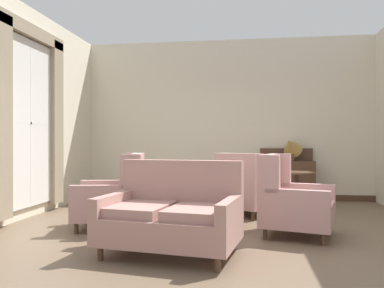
{
  "coord_description": "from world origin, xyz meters",
  "views": [
    {
      "loc": [
        0.45,
        -4.98,
        1.16
      ],
      "look_at": [
        -0.31,
        0.33,
        1.15
      ],
      "focal_mm": 36.76,
      "sensor_mm": 36.0,
      "label": 1
    }
  ],
  "objects_px": {
    "settee": "(172,216)",
    "armchair_far_left": "(116,197)",
    "side_table": "(297,189)",
    "armchair_near_window": "(247,189)",
    "coffee_table": "(208,199)",
    "porcelain_vase": "(211,181)",
    "gramophone": "(290,147)",
    "armchair_foreground_right": "(291,201)",
    "sideboard": "(287,178)"
  },
  "relations": [
    {
      "from": "side_table",
      "to": "porcelain_vase",
      "type": "bearing_deg",
      "value": -136.21
    },
    {
      "from": "armchair_foreground_right",
      "to": "armchair_far_left",
      "type": "bearing_deg",
      "value": 103.32
    },
    {
      "from": "settee",
      "to": "porcelain_vase",
      "type": "bearing_deg",
      "value": 85.15
    },
    {
      "from": "side_table",
      "to": "coffee_table",
      "type": "bearing_deg",
      "value": -138.74
    },
    {
      "from": "coffee_table",
      "to": "porcelain_vase",
      "type": "xyz_separation_m",
      "value": [
        0.05,
        -0.06,
        0.24
      ]
    },
    {
      "from": "side_table",
      "to": "gramophone",
      "type": "distance_m",
      "value": 1.5
    },
    {
      "from": "settee",
      "to": "armchair_foreground_right",
      "type": "bearing_deg",
      "value": 46.02
    },
    {
      "from": "sideboard",
      "to": "settee",
      "type": "bearing_deg",
      "value": -111.84
    },
    {
      "from": "armchair_foreground_right",
      "to": "porcelain_vase",
      "type": "bearing_deg",
      "value": 94.03
    },
    {
      "from": "side_table",
      "to": "sideboard",
      "type": "bearing_deg",
      "value": 90.62
    },
    {
      "from": "settee",
      "to": "side_table",
      "type": "distance_m",
      "value": 2.89
    },
    {
      "from": "side_table",
      "to": "sideboard",
      "type": "height_order",
      "value": "sideboard"
    },
    {
      "from": "armchair_far_left",
      "to": "sideboard",
      "type": "xyz_separation_m",
      "value": [
        2.54,
        2.78,
        0.04
      ]
    },
    {
      "from": "settee",
      "to": "side_table",
      "type": "bearing_deg",
      "value": 66.15
    },
    {
      "from": "coffee_table",
      "to": "side_table",
      "type": "bearing_deg",
      "value": 41.26
    },
    {
      "from": "armchair_far_left",
      "to": "side_table",
      "type": "bearing_deg",
      "value": 106.12
    },
    {
      "from": "settee",
      "to": "gramophone",
      "type": "height_order",
      "value": "gramophone"
    },
    {
      "from": "coffee_table",
      "to": "sideboard",
      "type": "distance_m",
      "value": 2.91
    },
    {
      "from": "coffee_table",
      "to": "armchair_far_left",
      "type": "relative_size",
      "value": 0.84
    },
    {
      "from": "armchair_far_left",
      "to": "side_table",
      "type": "xyz_separation_m",
      "value": [
        2.56,
        1.33,
        0.0
      ]
    },
    {
      "from": "armchair_foreground_right",
      "to": "side_table",
      "type": "height_order",
      "value": "armchair_foreground_right"
    },
    {
      "from": "porcelain_vase",
      "to": "armchair_near_window",
      "type": "xyz_separation_m",
      "value": [
        0.47,
        1.09,
        -0.23
      ]
    },
    {
      "from": "armchair_foreground_right",
      "to": "gramophone",
      "type": "distance_m",
      "value": 2.86
    },
    {
      "from": "settee",
      "to": "armchair_far_left",
      "type": "xyz_separation_m",
      "value": [
        -0.99,
        1.09,
        0.03
      ]
    },
    {
      "from": "coffee_table",
      "to": "porcelain_vase",
      "type": "bearing_deg",
      "value": -50.57
    },
    {
      "from": "coffee_table",
      "to": "settee",
      "type": "height_order",
      "value": "settee"
    },
    {
      "from": "sideboard",
      "to": "gramophone",
      "type": "xyz_separation_m",
      "value": [
        0.05,
        -0.09,
        0.61
      ]
    },
    {
      "from": "porcelain_vase",
      "to": "armchair_foreground_right",
      "type": "bearing_deg",
      "value": -11.56
    },
    {
      "from": "porcelain_vase",
      "to": "gramophone",
      "type": "height_order",
      "value": "gramophone"
    },
    {
      "from": "coffee_table",
      "to": "armchair_foreground_right",
      "type": "height_order",
      "value": "armchair_foreground_right"
    },
    {
      "from": "settee",
      "to": "armchair_foreground_right",
      "type": "distance_m",
      "value": 1.66
    },
    {
      "from": "porcelain_vase",
      "to": "armchair_near_window",
      "type": "distance_m",
      "value": 1.21
    },
    {
      "from": "side_table",
      "to": "armchair_near_window",
      "type": "bearing_deg",
      "value": -171.29
    },
    {
      "from": "armchair_near_window",
      "to": "gramophone",
      "type": "distance_m",
      "value": 1.81
    },
    {
      "from": "armchair_near_window",
      "to": "sideboard",
      "type": "xyz_separation_m",
      "value": [
        0.78,
        1.57,
        0.05
      ]
    },
    {
      "from": "side_table",
      "to": "settee",
      "type": "bearing_deg",
      "value": -122.85
    },
    {
      "from": "armchair_far_left",
      "to": "gramophone",
      "type": "xyz_separation_m",
      "value": [
        2.6,
        2.68,
        0.65
      ]
    },
    {
      "from": "armchair_near_window",
      "to": "gramophone",
      "type": "relative_size",
      "value": 1.97
    },
    {
      "from": "porcelain_vase",
      "to": "settee",
      "type": "height_order",
      "value": "settee"
    },
    {
      "from": "porcelain_vase",
      "to": "side_table",
      "type": "distance_m",
      "value": 1.77
    },
    {
      "from": "porcelain_vase",
      "to": "armchair_foreground_right",
      "type": "xyz_separation_m",
      "value": [
        1.03,
        -0.21,
        -0.22
      ]
    },
    {
      "from": "gramophone",
      "to": "porcelain_vase",
      "type": "bearing_deg",
      "value": -116.94
    },
    {
      "from": "coffee_table",
      "to": "armchair_near_window",
      "type": "xyz_separation_m",
      "value": [
        0.52,
        1.03,
        0.02
      ]
    },
    {
      "from": "side_table",
      "to": "armchair_far_left",
      "type": "bearing_deg",
      "value": -152.48
    },
    {
      "from": "armchair_far_left",
      "to": "settee",
      "type": "bearing_deg",
      "value": 30.89
    },
    {
      "from": "settee",
      "to": "armchair_far_left",
      "type": "bearing_deg",
      "value": 141.29
    },
    {
      "from": "armchair_far_left",
      "to": "armchair_near_window",
      "type": "bearing_deg",
      "value": 113.07
    },
    {
      "from": "armchair_far_left",
      "to": "sideboard",
      "type": "distance_m",
      "value": 3.77
    },
    {
      "from": "armchair_near_window",
      "to": "armchair_foreground_right",
      "type": "height_order",
      "value": "armchair_foreground_right"
    },
    {
      "from": "armchair_near_window",
      "to": "side_table",
      "type": "height_order",
      "value": "armchair_near_window"
    }
  ]
}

